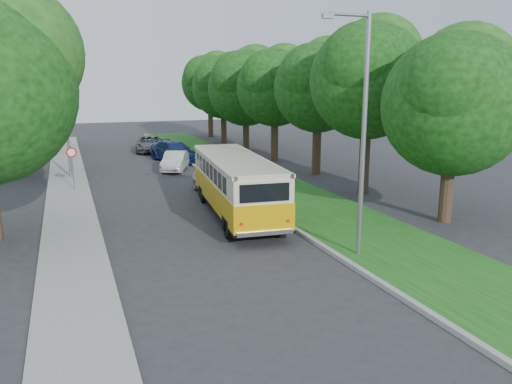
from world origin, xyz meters
name	(u,v)px	position (x,y,z in m)	size (l,w,h in m)	color
ground	(216,250)	(0.00, 0.00, 0.00)	(120.00, 120.00, 0.00)	#2C2C2F
curb	(259,207)	(3.60, 5.00, 0.07)	(0.20, 70.00, 0.15)	gray
grass_verge	(304,203)	(5.95, 5.00, 0.07)	(4.50, 70.00, 0.13)	#175416
sidewalk	(71,225)	(-4.80, 5.00, 0.06)	(2.20, 70.00, 0.12)	gray
treeline	(184,81)	(3.15, 17.99, 5.93)	(24.27, 41.91, 9.46)	#332319
lamppost_near	(361,129)	(4.21, -2.50, 4.37)	(1.71, 0.16, 8.00)	gray
lamppost_far	(64,111)	(-4.70, 16.00, 4.12)	(1.71, 0.16, 7.50)	gray
warning_sign	(72,161)	(-4.50, 11.98, 1.71)	(0.56, 0.10, 2.50)	gray
vintage_bus	(236,186)	(2.12, 4.03, 1.37)	(2.37, 9.20, 2.73)	#DFAA07
car_silver	(213,181)	(2.41, 8.79, 0.70)	(1.64, 4.09, 1.39)	#AFAFB4
car_white	(175,161)	(2.03, 16.53, 0.64)	(1.36, 3.89, 1.28)	silver
car_blue	(174,152)	(2.81, 20.46, 0.74)	(2.08, 5.13, 1.49)	navy
car_grey	(150,144)	(1.95, 26.52, 0.68)	(2.27, 4.92, 1.37)	#575A5E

